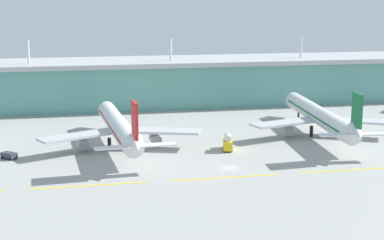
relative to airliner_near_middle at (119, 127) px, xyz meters
name	(u,v)px	position (x,y,z in m)	size (l,w,h in m)	color
ground_plane	(229,168)	(26.72, -27.57, -6.45)	(600.00, 600.00, 0.00)	#9E9E99
terminal_building	(169,82)	(26.72, 70.74, 3.33)	(288.00, 34.00, 28.16)	#5B9E93
airliner_near_middle	(119,127)	(0.00, 0.00, 0.00)	(48.70, 66.21, 18.90)	white
airliner_far_middle	(320,116)	(65.77, 3.72, 0.01)	(48.62, 71.08, 18.90)	silver
taxiway_stripe_mid_west	(89,186)	(-10.28, -35.96, -6.43)	(28.00, 0.70, 0.04)	yellow
taxiway_stripe_centre	(226,177)	(23.72, -35.96, -6.43)	(28.00, 0.70, 0.04)	yellow
taxiway_stripe_mid_east	(351,170)	(57.72, -35.96, -6.43)	(28.00, 0.70, 0.04)	yellow
pushback_tug	(9,155)	(-31.44, -6.63, -5.35)	(4.86, 4.76, 1.85)	#333842
fuel_truck	(228,143)	(31.32, -9.07, -4.19)	(4.17, 7.60, 4.95)	gold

